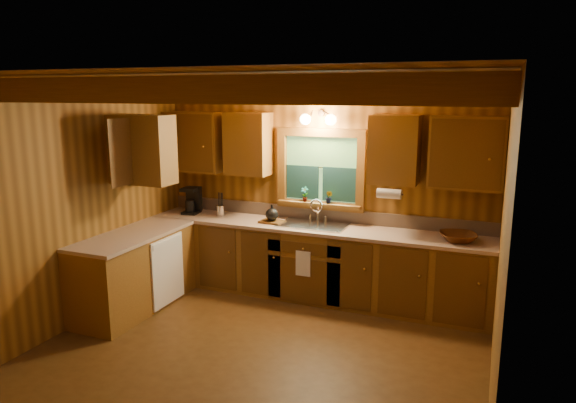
% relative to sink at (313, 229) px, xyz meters
% --- Properties ---
extents(room, '(4.20, 4.20, 4.20)m').
position_rel_sink_xyz_m(room, '(0.00, -1.60, 0.44)').
color(room, '#4D3012').
rests_on(room, ground).
extents(ceiling_beams, '(4.20, 2.54, 0.18)m').
position_rel_sink_xyz_m(ceiling_beams, '(0.00, -1.60, 1.63)').
color(ceiling_beams, brown).
rests_on(ceiling_beams, room).
extents(base_cabinets, '(4.20, 2.22, 0.86)m').
position_rel_sink_xyz_m(base_cabinets, '(-0.49, -0.32, -0.43)').
color(base_cabinets, brown).
rests_on(base_cabinets, ground).
extents(countertop, '(4.20, 2.24, 0.04)m').
position_rel_sink_xyz_m(countertop, '(-0.48, -0.31, 0.02)').
color(countertop, tan).
rests_on(countertop, base_cabinets).
extents(backsplash, '(4.20, 0.02, 0.16)m').
position_rel_sink_xyz_m(backsplash, '(0.00, 0.28, 0.12)').
color(backsplash, tan).
rests_on(backsplash, room).
extents(dishwasher_panel, '(0.02, 0.60, 0.80)m').
position_rel_sink_xyz_m(dishwasher_panel, '(-1.47, -0.92, -0.43)').
color(dishwasher_panel, white).
rests_on(dishwasher_panel, base_cabinets).
extents(upper_cabinets, '(4.19, 1.77, 0.78)m').
position_rel_sink_xyz_m(upper_cabinets, '(-0.56, -0.18, 0.98)').
color(upper_cabinets, brown).
rests_on(upper_cabinets, room).
extents(window, '(1.12, 0.08, 1.00)m').
position_rel_sink_xyz_m(window, '(0.00, 0.26, 0.67)').
color(window, brown).
rests_on(window, room).
extents(window_sill, '(1.06, 0.14, 0.04)m').
position_rel_sink_xyz_m(window_sill, '(0.00, 0.22, 0.26)').
color(window_sill, brown).
rests_on(window_sill, room).
extents(wall_sconce, '(0.45, 0.21, 0.17)m').
position_rel_sink_xyz_m(wall_sconce, '(0.00, 0.14, 1.31)').
color(wall_sconce, black).
rests_on(wall_sconce, room).
extents(paper_towel_roll, '(0.27, 0.11, 0.11)m').
position_rel_sink_xyz_m(paper_towel_roll, '(0.92, -0.07, 0.51)').
color(paper_towel_roll, white).
rests_on(paper_towel_roll, upper_cabinets).
extents(dish_towel, '(0.18, 0.01, 0.30)m').
position_rel_sink_xyz_m(dish_towel, '(0.00, -0.34, -0.34)').
color(dish_towel, white).
rests_on(dish_towel, base_cabinets).
extents(sink, '(0.82, 0.48, 0.43)m').
position_rel_sink_xyz_m(sink, '(0.00, 0.00, 0.00)').
color(sink, silver).
rests_on(sink, countertop).
extents(coffee_maker, '(0.20, 0.25, 0.35)m').
position_rel_sink_xyz_m(coffee_maker, '(-1.71, 0.03, 0.22)').
color(coffee_maker, black).
rests_on(coffee_maker, countertop).
extents(utensil_crock, '(0.11, 0.11, 0.31)m').
position_rel_sink_xyz_m(utensil_crock, '(-1.29, 0.03, 0.12)').
color(utensil_crock, silver).
rests_on(utensil_crock, countertop).
extents(cutting_board, '(0.30, 0.23, 0.03)m').
position_rel_sink_xyz_m(cutting_board, '(-0.51, -0.07, 0.06)').
color(cutting_board, '#523111').
rests_on(cutting_board, countertop).
extents(teakettle, '(0.16, 0.16, 0.20)m').
position_rel_sink_xyz_m(teakettle, '(-0.51, -0.07, 0.15)').
color(teakettle, black).
rests_on(teakettle, cutting_board).
extents(wicker_basket, '(0.49, 0.49, 0.10)m').
position_rel_sink_xyz_m(wicker_basket, '(1.68, -0.07, 0.09)').
color(wicker_basket, '#48230C').
rests_on(wicker_basket, countertop).
extents(potted_plant_left, '(0.10, 0.07, 0.19)m').
position_rel_sink_xyz_m(potted_plant_left, '(-0.19, 0.20, 0.38)').
color(potted_plant_left, '#523111').
rests_on(potted_plant_left, window_sill).
extents(potted_plant_right, '(0.11, 0.10, 0.16)m').
position_rel_sink_xyz_m(potted_plant_right, '(0.13, 0.21, 0.36)').
color(potted_plant_right, '#523111').
rests_on(potted_plant_right, window_sill).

